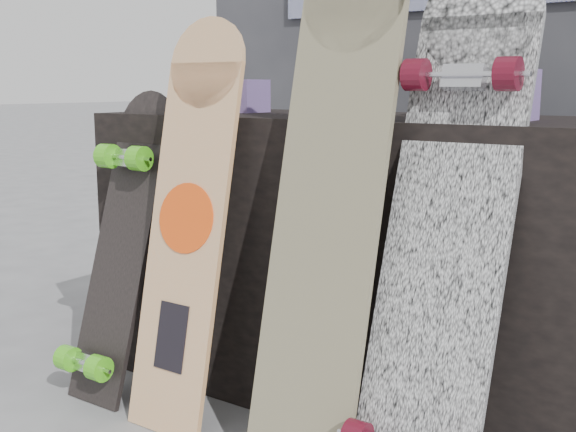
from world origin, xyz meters
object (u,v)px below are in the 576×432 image
Objects in this scene: vendor_table at (373,258)px; skateboard_dark at (119,241)px; longboard_cascadia at (448,219)px; longboard_geisha at (189,212)px; longboard_celtic at (330,193)px.

vendor_table is 0.72m from skateboard_dark.
longboard_cascadia is 1.34× the size of skateboard_dark.
longboard_geisha reaches higher than vendor_table.
longboard_geisha is at bearing -127.41° from vendor_table.
longboard_cascadia reaches higher than skateboard_dark.
longboard_celtic reaches higher than longboard_geisha.
vendor_table is at bearing 52.59° from longboard_geisha.
skateboard_dark is (-0.97, -0.05, -0.16)m from longboard_cascadia.
skateboard_dark is at bearing -146.79° from vendor_table.
longboard_geisha reaches higher than skateboard_dark.
longboard_celtic is 1.04× the size of longboard_cascadia.
longboard_celtic is 0.27m from longboard_cascadia.
longboard_geisha is (-0.32, -0.41, 0.16)m from vendor_table.
longboard_cascadia is at bearing 10.68° from longboard_celtic.
longboard_geisha is at bearing -178.00° from longboard_celtic.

